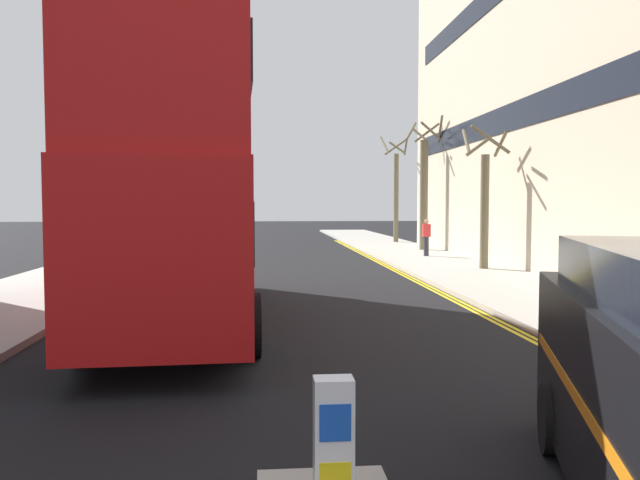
% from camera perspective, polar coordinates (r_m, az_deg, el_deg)
% --- Properties ---
extents(sidewalk_right, '(4.00, 80.00, 0.14)m').
position_cam_1_polar(sidewalk_right, '(17.63, 18.35, -4.60)').
color(sidewalk_right, '#ADA89E').
rests_on(sidewalk_right, ground).
extents(sidewalk_left, '(4.00, 80.00, 0.14)m').
position_cam_1_polar(sidewalk_left, '(17.27, -25.54, -4.92)').
color(sidewalk_left, '#ADA89E').
rests_on(sidewalk_left, ground).
extents(kerb_line_outer, '(0.10, 56.00, 0.01)m').
position_cam_1_polar(kerb_line_outer, '(15.04, 14.00, -6.12)').
color(kerb_line_outer, yellow).
rests_on(kerb_line_outer, ground).
extents(kerb_line_inner, '(0.10, 56.00, 0.01)m').
position_cam_1_polar(kerb_line_inner, '(14.99, 13.42, -6.15)').
color(kerb_line_inner, yellow).
rests_on(kerb_line_inner, ground).
extents(keep_left_bollard, '(0.36, 0.28, 1.11)m').
position_cam_1_polar(keep_left_bollard, '(4.74, 1.23, -19.36)').
color(keep_left_bollard, silver).
rests_on(keep_left_bollard, traffic_island).
extents(double_decker_bus_away, '(3.12, 10.90, 5.64)m').
position_cam_1_polar(double_decker_bus_away, '(13.33, -12.04, 5.77)').
color(double_decker_bus_away, red).
rests_on(double_decker_bus_away, ground).
extents(pedestrian_far, '(0.34, 0.22, 1.62)m').
position_cam_1_polar(pedestrian_far, '(28.29, 9.56, 0.29)').
color(pedestrian_far, '#2D2D38').
rests_on(pedestrian_far, sidewalk_right).
extents(street_tree_near, '(1.98, 1.94, 6.62)m').
position_cam_1_polar(street_tree_near, '(32.28, 9.36, 4.61)').
color(street_tree_near, '#6B6047').
rests_on(street_tree_near, sidewalk_right).
extents(street_tree_far, '(1.46, 1.59, 5.02)m').
position_cam_1_polar(street_tree_far, '(23.18, 14.59, 3.57)').
color(street_tree_far, '#6B6047').
rests_on(street_tree_far, sidewalk_right).
extents(street_tree_distant, '(1.73, 1.73, 6.42)m').
position_cam_1_polar(street_tree_distant, '(38.63, 6.85, 4.52)').
color(street_tree_distant, '#6B6047').
rests_on(street_tree_distant, sidewalk_right).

